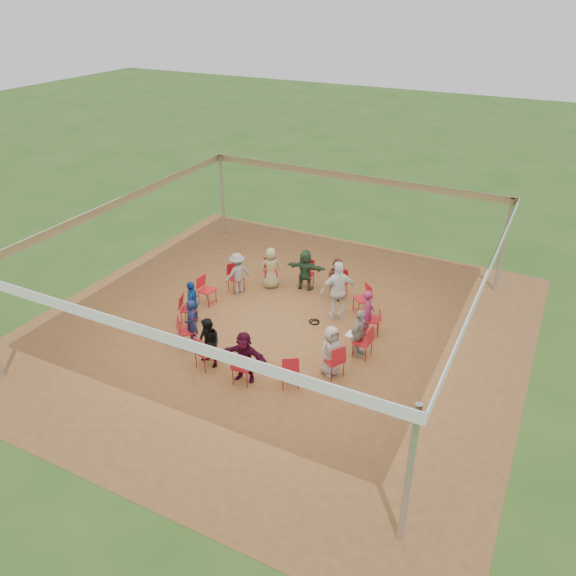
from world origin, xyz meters
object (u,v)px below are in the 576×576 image
at_px(person_seated_0, 359,333).
at_px(chair_7, 207,291).
at_px(person_seated_1, 368,312).
at_px(chair_3, 339,283).
at_px(chair_11, 242,367).
at_px(chair_6, 236,278).
at_px(person_seated_2, 336,278).
at_px(chair_10, 206,352).
at_px(chair_5, 271,273).
at_px(chair_2, 362,299).
at_px(chair_13, 334,360).
at_px(person_seated_6, 192,303).
at_px(person_seated_9, 244,357).
at_px(person_seated_10, 331,351).
at_px(cable_coil, 314,322).
at_px(chair_0, 363,342).
at_px(chair_9, 187,331).
at_px(laptop, 353,333).
at_px(standing_person, 338,291).
at_px(chair_12, 290,370).
at_px(chair_4, 306,274).
at_px(person_seated_4, 271,268).
at_px(chair_1, 372,320).
at_px(person_seated_7, 191,323).
at_px(person_seated_5, 237,273).
at_px(person_seated_3, 305,270).

bearing_deg(person_seated_0, chair_7, 90.00).
relative_size(person_seated_0, person_seated_1, 1.00).
distance_m(chair_3, chair_11, 4.94).
distance_m(chair_6, person_seated_2, 3.09).
bearing_deg(chair_10, chair_5, 115.71).
distance_m(chair_2, person_seated_0, 2.16).
bearing_deg(chair_13, person_seated_6, 115.04).
xyz_separation_m(person_seated_1, person_seated_9, (-1.93, -3.24, 0.00)).
height_order(person_seated_10, cable_coil, person_seated_10).
bearing_deg(person_seated_2, chair_0, 143.17).
relative_size(chair_2, person_seated_9, 0.68).
xyz_separation_m(chair_13, person_seated_1, (0.08, 2.15, 0.22)).
bearing_deg(chair_9, laptop, 65.93).
relative_size(chair_3, chair_9, 1.00).
height_order(chair_10, person_seated_2, person_seated_2).
distance_m(person_seated_6, standing_person, 4.07).
bearing_deg(chair_10, standing_person, 78.68).
bearing_deg(chair_12, person_seated_1, 40.31).
bearing_deg(chair_7, chair_10, 38.57).
bearing_deg(chair_4, person_seated_4, 18.93).
distance_m(chair_2, chair_7, 4.56).
xyz_separation_m(chair_5, laptop, (3.64, -2.31, 0.17)).
bearing_deg(chair_1, chair_12, 141.43).
xyz_separation_m(chair_3, person_seated_2, (-0.04, -0.11, 0.22)).
distance_m(chair_4, chair_10, 4.94).
height_order(chair_9, standing_person, standing_person).
height_order(standing_person, laptop, standing_person).
bearing_deg(chair_7, person_seated_7, 28.60).
xyz_separation_m(chair_11, person_seated_4, (-1.68, 4.52, 0.22)).
bearing_deg(chair_12, person_seated_0, 28.60).
bearing_deg(person_seated_7, standing_person, 89.06).
distance_m(chair_11, person_seated_10, 2.16).
height_order(chair_3, person_seated_9, person_seated_9).
distance_m(chair_5, person_seated_5, 1.13).
relative_size(chair_10, person_seated_2, 0.68).
relative_size(chair_9, person_seated_0, 0.68).
distance_m(person_seated_4, laptop, 4.20).
relative_size(chair_0, person_seated_3, 0.68).
distance_m(chair_3, laptop, 2.99).
height_order(chair_6, person_seated_2, person_seated_2).
bearing_deg(chair_6, chair_4, 154.29).
height_order(chair_10, person_seated_3, person_seated_3).
height_order(chair_0, chair_3, same).
bearing_deg(chair_11, cable_coil, 74.76).
xyz_separation_m(chair_9, chair_11, (2.09, -0.68, 0.00)).
distance_m(chair_1, chair_9, 4.94).
height_order(chair_4, person_seated_4, person_seated_4).
bearing_deg(chair_4, person_seated_6, 52.54).
bearing_deg(person_seated_5, chair_11, 63.62).
relative_size(chair_5, person_seated_1, 0.68).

